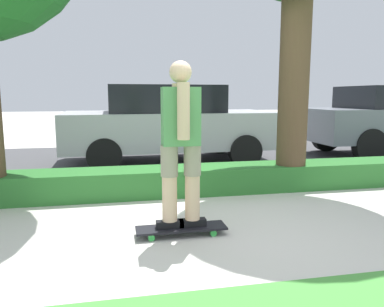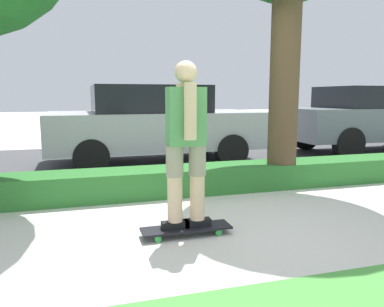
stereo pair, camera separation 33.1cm
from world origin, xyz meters
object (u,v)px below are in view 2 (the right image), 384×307
(skater_person, at_px, (186,141))
(parked_car_middle, at_px, (154,123))
(skateboard, at_px, (186,229))
(parked_car_rear, at_px, (375,118))

(skater_person, bearing_deg, parked_car_middle, 83.56)
(skateboard, bearing_deg, skater_person, -3.58)
(parked_car_middle, xyz_separation_m, parked_car_rear, (5.25, -0.09, 0.02))
(skateboard, bearing_deg, parked_car_middle, 83.56)
(parked_car_rear, bearing_deg, parked_car_middle, 178.87)
(skateboard, xyz_separation_m, parked_car_rear, (5.71, 3.96, 0.74))
(skater_person, bearing_deg, skateboard, 176.42)
(skater_person, bearing_deg, parked_car_rear, 34.75)
(parked_car_middle, distance_m, parked_car_rear, 5.25)
(skateboard, relative_size, parked_car_rear, 0.20)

